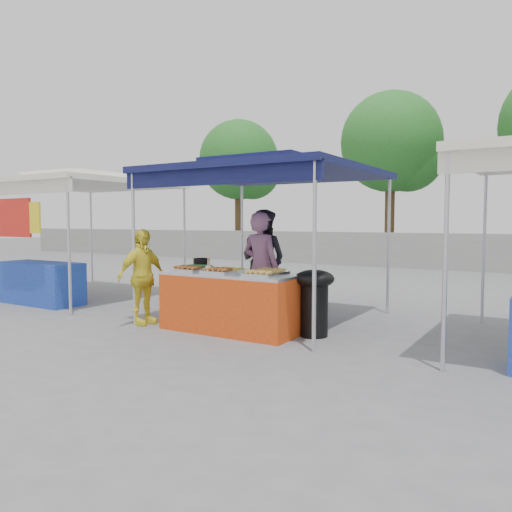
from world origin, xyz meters
The scene contains 22 objects.
ground_plane centered at (0.00, 0.00, 0.00)m, with size 80.00×80.00×0.00m, color slate.
back_wall centered at (0.00, 11.00, 0.60)m, with size 40.00×0.25×1.20m, color gray.
main_canopy centered at (0.00, 0.97, 2.37)m, with size 3.20×3.20×2.57m.
neighbor_stall_left centered at (-4.50, 0.57, 1.60)m, with size 3.20×3.20×2.57m.
tree_0 centered at (-8.40, 13.06, 4.20)m, with size 3.61×3.57×6.14m.
tree_1 centered at (-1.39, 12.75, 4.38)m, with size 3.74×3.72×6.40m.
vendor_table centered at (0.00, -0.10, 0.43)m, with size 2.00×0.80×0.85m.
food_tray_fl centered at (-0.59, -0.34, 0.88)m, with size 0.42×0.30×0.07m.
food_tray_fm centered at (-0.05, -0.34, 0.88)m, with size 0.42×0.30×0.07m.
food_tray_fr centered at (0.64, -0.34, 0.88)m, with size 0.42×0.30×0.07m.
food_tray_bl centered at (-0.66, 0.00, 0.88)m, with size 0.42×0.30×0.07m.
food_tray_bm centered at (-0.04, -0.04, 0.88)m, with size 0.42×0.30×0.07m.
food_tray_br centered at (0.63, -0.02, 0.88)m, with size 0.42×0.30×0.07m.
cooking_pot centered at (-0.81, 0.28, 0.93)m, with size 0.26×0.26×0.15m, color black.
skewer_cup centered at (-0.18, -0.38, 0.91)m, with size 0.09×0.09×0.11m, color silver.
wok_burner centered at (1.15, 0.26, 0.55)m, with size 0.55×0.55×0.93m.
crate_left centered at (-0.34, 0.54, 0.16)m, with size 0.54×0.38×0.32m, color #162EB3.
crate_right centered at (0.30, 0.63, 0.16)m, with size 0.53×0.37×0.32m, color #162EB3.
crate_stacked centered at (0.30, 0.63, 0.47)m, with size 0.49×0.34×0.30m, color #162EB3.
vendor_woman centered at (0.08, 0.61, 0.87)m, with size 0.63×0.42×1.74m, color #976086.
helper_man centered at (-0.49, 1.64, 0.90)m, with size 0.87×0.68×1.79m, color black.
customer_person centered at (-1.44, -0.40, 0.74)m, with size 0.86×0.36×1.47m, color yellow.
Camera 1 is at (4.03, -5.96, 1.59)m, focal length 35.00 mm.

